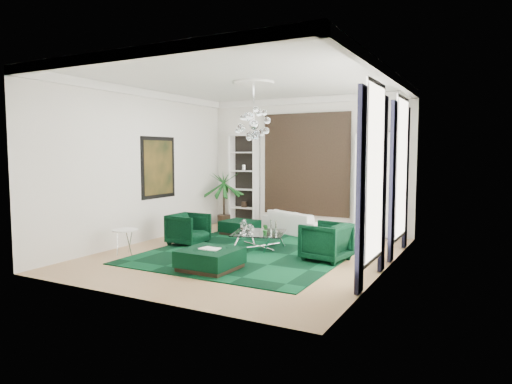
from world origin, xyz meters
The scene contains 30 objects.
floor centered at (0.00, 0.00, -0.01)m, with size 6.00×7.00×0.02m, color tan.
ceiling centered at (0.00, 0.00, 3.81)m, with size 6.00×7.00×0.02m, color white.
wall_back centered at (0.00, 3.51, 1.90)m, with size 6.00×0.02×3.80m, color silver.
wall_front centered at (0.00, -3.51, 1.90)m, with size 6.00×0.02×3.80m, color silver.
wall_left centered at (-3.01, 0.00, 1.90)m, with size 0.02×7.00×3.80m, color silver.
wall_right centered at (3.01, 0.00, 1.90)m, with size 0.02×7.00×3.80m, color silver.
crown_molding centered at (0.00, 0.00, 3.70)m, with size 6.00×7.00×0.18m, color white, non-canonical shape.
ceiling_medallion centered at (0.00, 0.30, 3.77)m, with size 0.90×0.90×0.05m, color white.
tapestry centered at (0.00, 3.46, 1.90)m, with size 2.50×0.06×2.80m, color black.
shelving_left centered at (-1.95, 3.31, 1.40)m, with size 0.90×0.38×2.80m, color white, non-canonical shape.
shelving_right centered at (1.95, 3.31, 1.40)m, with size 0.90×0.38×2.80m, color white, non-canonical shape.
painting centered at (-2.97, 0.60, 1.85)m, with size 0.04×1.30×1.60m, color black.
window_near centered at (2.99, -0.90, 1.90)m, with size 0.03×1.10×2.90m, color white.
curtain_near_a centered at (2.96, -1.68, 1.65)m, with size 0.07×0.30×3.25m, color black.
curtain_near_b centered at (2.96, -0.12, 1.65)m, with size 0.07×0.30×3.25m, color black.
window_far centered at (2.99, 1.50, 1.90)m, with size 0.03×1.10×2.90m, color white.
curtain_far_a centered at (2.96, 0.72, 1.65)m, with size 0.07×0.30×3.25m, color black.
curtain_far_b centered at (2.96, 2.28, 1.65)m, with size 0.07×0.30×3.25m, color black.
rug centered at (0.00, 0.30, 0.01)m, with size 4.20×5.00×0.02m, color black.
sofa centered at (0.00, 2.85, 0.31)m, with size 2.14×0.84×0.62m, color white.
armchair_left centered at (-1.75, 0.20, 0.38)m, with size 0.82×0.84×0.77m, color black.
armchair_right centered at (1.75, 0.20, 0.40)m, with size 0.86×0.88×0.80m, color black.
coffee_table centered at (0.00, 0.55, 0.20)m, with size 1.16×1.16×0.40m, color white, non-canonical shape.
ottoman_side centered at (-1.35, 2.00, 0.19)m, with size 0.86×0.86×0.38m, color black.
ottoman_front centered at (0.05, -1.55, 0.20)m, with size 1.02×1.02×0.41m, color black.
book centered at (0.05, -1.55, 0.42)m, with size 0.39×0.26×0.03m, color white.
side_table centered at (-2.35, -1.30, 0.27)m, with size 0.57×0.57×0.54m, color white.
palm centered at (-2.45, 2.95, 1.08)m, with size 1.34×1.34×2.15m, color #19591E, non-canonical shape.
chandelier centered at (0.00, 0.30, 2.85)m, with size 0.89×0.89×0.80m, color white, non-canonical shape.
table_plant centered at (0.29, 0.31, 0.52)m, with size 0.14×0.11×0.25m, color #19591E.
Camera 1 is at (4.83, -8.69, 2.25)m, focal length 32.00 mm.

